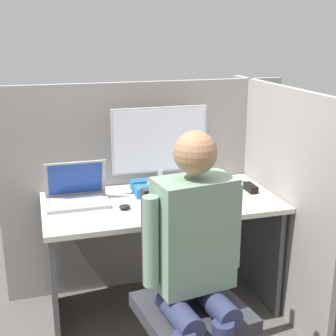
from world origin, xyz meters
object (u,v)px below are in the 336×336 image
(laptop, at_px, (77,195))
(stapler, at_px, (251,188))
(person, at_px, (196,256))
(coffee_mug, at_px, (218,177))
(paper_box, at_px, (160,187))
(monitor, at_px, (160,143))
(carrot_toy, at_px, (156,210))
(office_chair, at_px, (189,287))

(laptop, distance_m, stapler, 1.07)
(person, bearing_deg, coffee_mug, 63.01)
(paper_box, relative_size, person, 0.26)
(paper_box, distance_m, person, 0.95)
(stapler, bearing_deg, coffee_mug, 126.13)
(stapler, xyz_separation_m, coffee_mug, (-0.14, 0.19, 0.02))
(monitor, distance_m, person, 0.99)
(carrot_toy, relative_size, person, 0.09)
(stapler, height_order, carrot_toy, stapler)
(monitor, xyz_separation_m, person, (-0.10, -0.95, -0.28))
(carrot_toy, xyz_separation_m, coffee_mug, (0.52, 0.39, 0.02))
(monitor, distance_m, laptop, 0.59)
(person, xyz_separation_m, coffee_mug, (0.50, 0.98, 0.01))
(stapler, relative_size, office_chair, 0.13)
(carrot_toy, bearing_deg, person, -87.57)
(monitor, bearing_deg, office_chair, -95.38)
(paper_box, bearing_deg, stapler, -16.26)
(paper_box, bearing_deg, laptop, -172.66)
(laptop, relative_size, office_chair, 0.36)
(stapler, height_order, office_chair, office_chair)
(paper_box, bearing_deg, carrot_toy, -109.20)
(monitor, bearing_deg, laptop, -172.35)
(paper_box, xyz_separation_m, coffee_mug, (0.40, 0.04, 0.01))
(stapler, relative_size, person, 0.10)
(laptop, height_order, person, person)
(monitor, bearing_deg, person, -95.88)
(carrot_toy, height_order, person, person)
(carrot_toy, bearing_deg, laptop, 144.41)
(carrot_toy, distance_m, office_chair, 0.50)
(laptop, bearing_deg, coffee_mug, 6.34)
(person, height_order, coffee_mug, person)
(carrot_toy, distance_m, person, 0.59)
(paper_box, height_order, monitor, monitor)
(laptop, relative_size, coffee_mug, 4.04)
(office_chair, xyz_separation_m, coffee_mug, (0.48, 0.83, 0.26))
(paper_box, distance_m, laptop, 0.53)
(laptop, height_order, carrot_toy, laptop)
(paper_box, relative_size, laptop, 0.97)
(office_chair, bearing_deg, paper_box, 84.60)
(paper_box, height_order, carrot_toy, paper_box)
(monitor, relative_size, coffee_mug, 6.75)
(person, bearing_deg, carrot_toy, 92.43)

